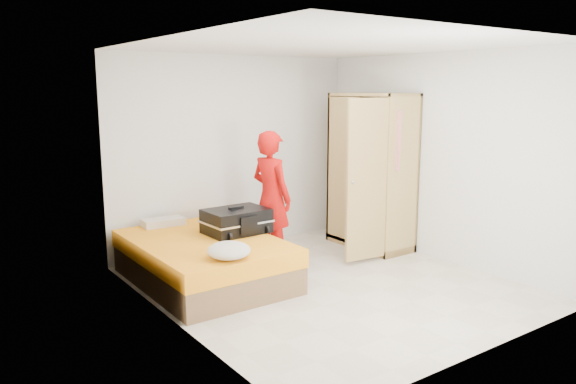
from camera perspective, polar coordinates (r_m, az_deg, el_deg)
room at (r=6.03m, az=4.13°, el=2.26°), size 4.00×4.02×2.60m
bed at (r=6.44m, az=-8.48°, el=-6.87°), size 1.42×2.02×0.50m
wardrobe at (r=7.67m, az=8.39°, el=1.66°), size 1.17×1.20×2.10m
person at (r=6.92m, az=-1.71°, el=-0.60°), size 0.50×0.67×1.66m
suitcase at (r=6.56m, az=-5.25°, el=-2.95°), size 0.74×0.56×0.31m
round_cushion at (r=5.60m, az=-6.02°, el=-5.92°), size 0.43×0.43×0.16m
pillow at (r=7.06m, az=-12.57°, el=-2.99°), size 0.51×0.28×0.09m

